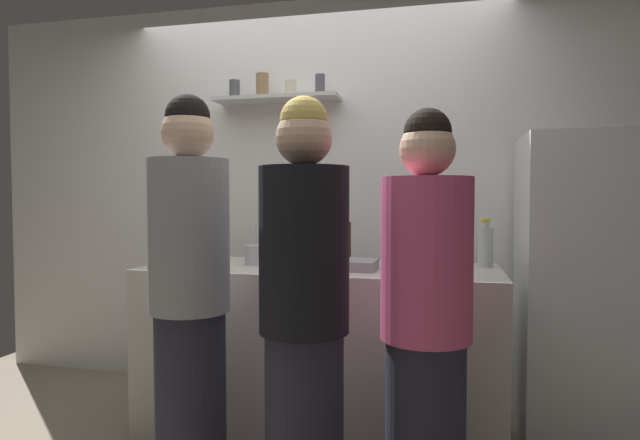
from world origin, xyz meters
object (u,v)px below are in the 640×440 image
Objects in this scene: baking_pan at (343,264)px; wine_bottle_green_glass at (401,246)px; wine_bottle_pale_glass at (443,244)px; person_blonde at (304,321)px; water_bottle_plastic at (485,246)px; person_pink_top at (426,330)px; wine_bottle_amber_glass at (344,241)px; utensil_holder at (255,255)px; person_grey_hoodie at (190,300)px; refrigerator at (585,287)px.

baking_pan is 0.36m from wine_bottle_green_glass.
person_blonde reaches higher than wine_bottle_pale_glass.
water_bottle_plastic is 0.99m from person_pink_top.
wine_bottle_amber_glass is (-0.32, 0.05, 0.02)m from wine_bottle_green_glass.
wine_bottle_amber_glass is (0.47, 0.17, 0.07)m from utensil_holder.
person_grey_hoodie is 1.03× the size of person_blonde.
water_bottle_plastic is (0.44, 0.05, 0.01)m from wine_bottle_green_glass.
refrigerator is 5.32× the size of wine_bottle_green_glass.
person_grey_hoodie is at bearing -145.06° from water_bottle_plastic.
wine_bottle_amber_glass is at bearing 179.70° from water_bottle_plastic.
wine_bottle_pale_glass is 0.97× the size of wine_bottle_amber_glass.
wine_bottle_amber_glass is 1.08m from person_pink_top.
person_pink_top is (-0.80, -1.08, -0.01)m from refrigerator.
wine_bottle_green_glass is 0.18× the size of person_blonde.
wine_bottle_green_glass is at bearing 116.83° from person_pink_top.
person_pink_top is at bearing -56.67° from baking_pan.
refrigerator is 0.97× the size of person_blonde.
wine_bottle_amber_glass reaches higher than baking_pan.
person_grey_hoodie is at bearing -166.12° from person_pink_top.
refrigerator is 1.32m from baking_pan.
wine_bottle_green_glass is at bearing -9.07° from wine_bottle_amber_glass.
person_blonde is (-0.50, -0.99, -0.22)m from wine_bottle_pale_glass.
water_bottle_plastic is 0.15× the size of person_grey_hoodie.
wine_bottle_amber_glass is 0.76m from water_bottle_plastic.
wine_bottle_green_glass is at bearing -173.81° from water_bottle_plastic.
wine_bottle_pale_glass is 0.22m from water_bottle_plastic.
person_grey_hoodie reaches higher than wine_bottle_amber_glass.
utensil_holder is at bearing 170.84° from baking_pan.
person_blonde reaches higher than water_bottle_plastic.
wine_bottle_pale_glass is 1.13m from person_blonde.
refrigerator is at bearing 16.44° from water_bottle_plastic.
wine_bottle_pale_glass is at bearing -2.67° from wine_bottle_amber_glass.
utensil_holder is at bearing -169.51° from refrigerator.
wine_bottle_amber_glass reaches higher than wine_bottle_green_glass.
person_blonde reaches higher than baking_pan.
refrigerator is 1.35m from person_pink_top.
wine_bottle_green_glass reaches higher than baking_pan.
wine_bottle_green_glass reaches higher than utensil_holder.
person_grey_hoodie is (-0.03, -0.71, -0.12)m from utensil_holder.
wine_bottle_pale_glass reaches higher than wine_bottle_green_glass.
wine_bottle_amber_glass is 0.19× the size of person_grey_hoodie.
person_pink_top reaches higher than wine_bottle_green_glass.
refrigerator is at bearing 10.49° from utensil_holder.
person_pink_top is (-0.05, -0.90, -0.24)m from wine_bottle_pale_glass.
person_pink_top is at bearing -79.48° from wine_bottle_green_glass.
utensil_holder is (-1.76, -0.33, 0.17)m from refrigerator.
wine_bottle_pale_glass is at bearing 6.89° from wine_bottle_green_glass.
water_bottle_plastic is at bearing 5.50° from wine_bottle_pale_glass.
water_bottle_plastic is (-0.53, -0.16, 0.23)m from refrigerator.
wine_bottle_pale_glass is 0.54m from wine_bottle_amber_glass.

